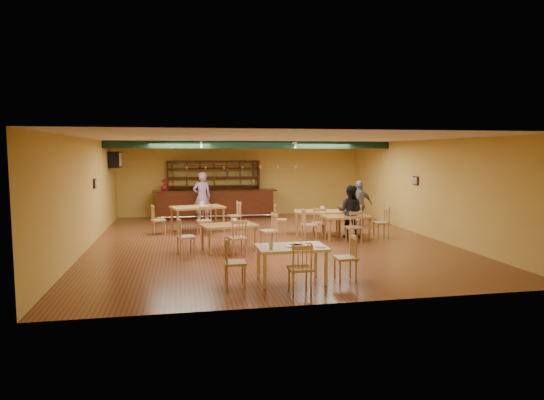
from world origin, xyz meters
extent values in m
plane|color=#5A2E19|center=(0.00, 0.00, 0.00)|extent=(12.00, 12.00, 0.00)
cube|color=black|center=(0.00, 2.80, 2.87)|extent=(10.00, 0.30, 0.25)
cube|color=silver|center=(-1.80, 3.40, 2.94)|extent=(0.05, 2.50, 0.05)
cube|color=silver|center=(1.40, 3.40, 2.94)|extent=(0.05, 2.50, 0.05)
cube|color=silver|center=(-4.80, 4.20, 2.35)|extent=(0.34, 0.70, 0.48)
cube|color=black|center=(-4.97, 1.00, 1.70)|extent=(0.04, 0.34, 0.28)
cube|color=black|center=(4.97, 0.50, 1.70)|extent=(0.04, 0.34, 0.28)
cube|color=black|center=(-1.16, 5.15, 0.56)|extent=(4.84, 0.85, 1.13)
cube|color=black|center=(-1.16, 5.78, 1.14)|extent=(3.74, 0.40, 2.28)
imported|color=#AF1026|center=(-3.13, 5.15, 1.35)|extent=(0.32, 0.32, 0.44)
cube|color=olive|center=(-1.96, 2.07, 0.42)|extent=(1.86, 1.37, 0.84)
cube|color=olive|center=(1.80, 0.87, 0.37)|extent=(1.64, 1.18, 0.74)
cube|color=olive|center=(-1.26, -1.20, 0.35)|extent=(1.57, 1.15, 0.71)
cube|color=olive|center=(2.41, -0.10, 0.35)|extent=(1.40, 0.85, 0.70)
cube|color=beige|center=(-0.33, -4.55, 0.37)|extent=(1.38, 0.89, 0.74)
cylinder|color=silver|center=(-0.23, -4.55, 0.75)|extent=(0.43, 0.43, 0.01)
cylinder|color=#EAE5C6|center=(-0.77, -4.70, 0.80)|extent=(0.07, 0.07, 0.11)
cube|color=white|center=(0.02, -4.36, 0.76)|extent=(0.22, 0.17, 0.03)
cube|color=silver|center=(-0.08, -4.50, 0.76)|extent=(0.31, 0.26, 0.00)
cylinder|color=white|center=(0.21, -4.75, 0.75)|extent=(0.22, 0.22, 0.01)
imported|color=#904AA0|center=(-1.71, 4.33, 0.94)|extent=(0.74, 0.54, 1.87)
imported|color=black|center=(2.60, 0.07, 0.81)|extent=(0.99, 0.94, 1.61)
imported|color=slate|center=(3.61, 1.90, 0.81)|extent=(0.98, 0.47, 1.63)
camera|label=1|loc=(-2.48, -13.69, 2.62)|focal=31.41mm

